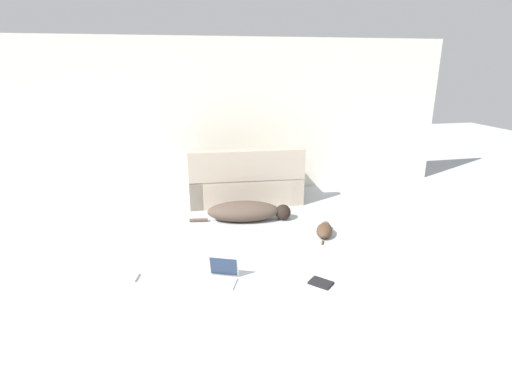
% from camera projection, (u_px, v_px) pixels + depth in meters
% --- Properties ---
extents(ground_plane, '(20.00, 20.00, 0.00)m').
position_uv_depth(ground_plane, '(305.00, 331.00, 3.32)').
color(ground_plane, '#ADB2B7').
extents(wall_back, '(7.62, 0.06, 2.51)m').
position_uv_depth(wall_back, '(228.00, 118.00, 6.55)').
color(wall_back, silver).
rests_on(wall_back, ground_plane).
extents(couch, '(1.80, 0.96, 0.89)m').
position_uv_depth(couch, '(245.00, 184.00, 6.35)').
color(couch, tan).
rests_on(couch, ground_plane).
extents(dog, '(1.43, 0.56, 0.28)m').
position_uv_depth(dog, '(246.00, 211.00, 5.59)').
color(dog, '#4C3D33').
rests_on(dog, ground_plane).
extents(cat, '(0.35, 0.52, 0.16)m').
position_uv_depth(cat, '(324.00, 230.00, 5.13)').
color(cat, '#473323').
rests_on(cat, ground_plane).
extents(laptop_open, '(0.39, 0.38, 0.24)m').
position_uv_depth(laptop_open, '(222.00, 273.00, 4.08)').
color(laptop_open, '#B7B7BC').
rests_on(laptop_open, ground_plane).
extents(book_black, '(0.27, 0.27, 0.02)m').
position_uv_depth(book_black, '(321.00, 283.00, 4.02)').
color(book_black, black).
rests_on(book_black, ground_plane).
extents(book_cream, '(0.22, 0.20, 0.02)m').
position_uv_depth(book_cream, '(128.00, 277.00, 4.12)').
color(book_cream, beige).
rests_on(book_cream, ground_plane).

